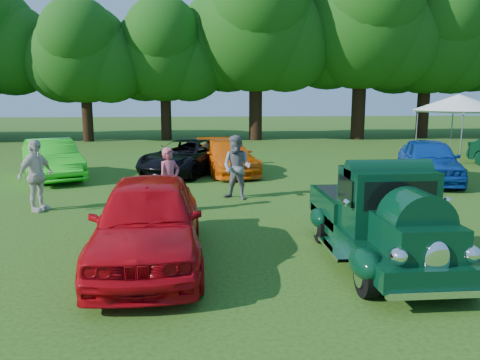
{
  "coord_description": "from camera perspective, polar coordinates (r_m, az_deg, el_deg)",
  "views": [
    {
      "loc": [
        -1.59,
        -9.03,
        3.14
      ],
      "look_at": [
        -0.65,
        2.11,
        1.1
      ],
      "focal_mm": 35.0,
      "sensor_mm": 36.0,
      "label": 1
    }
  ],
  "objects": [
    {
      "name": "red_convertible",
      "position": [
        8.94,
        -11.08,
        -4.86
      ],
      "size": [
        2.11,
        4.91,
        1.65
      ],
      "primitive_type": "imported",
      "rotation": [
        0.0,
        0.0,
        0.03
      ],
      "color": "#B90710",
      "rests_on": "ground"
    },
    {
      "name": "tree_line",
      "position": [
        33.81,
        3.47,
        17.21
      ],
      "size": [
        65.22,
        9.95,
        12.35
      ],
      "color": "black",
      "rests_on": "ground"
    },
    {
      "name": "hero_pickup",
      "position": [
        9.28,
        16.8,
        -4.8
      ],
      "size": [
        2.17,
        4.66,
        1.82
      ],
      "color": "black",
      "rests_on": "ground"
    },
    {
      "name": "spectator_grey",
      "position": [
        14.13,
        -0.38,
        1.53
      ],
      "size": [
        1.19,
        1.12,
        1.95
      ],
      "primitive_type": "imported",
      "rotation": [
        0.0,
        0.0,
        -0.53
      ],
      "color": "slate",
      "rests_on": "ground"
    },
    {
      "name": "ground",
      "position": [
        9.7,
        4.95,
        -8.6
      ],
      "size": [
        120.0,
        120.0,
        0.0
      ],
      "primitive_type": "plane",
      "color": "#244710",
      "rests_on": "ground"
    },
    {
      "name": "back_car_orange",
      "position": [
        18.94,
        -1.62,
        2.82
      ],
      "size": [
        2.74,
        4.83,
        1.32
      ],
      "primitive_type": "imported",
      "rotation": [
        0.0,
        0.0,
        0.2
      ],
      "color": "#F36308",
      "rests_on": "ground"
    },
    {
      "name": "back_car_black",
      "position": [
        18.9,
        -6.58,
        2.81
      ],
      "size": [
        4.22,
        5.4,
        1.36
      ],
      "primitive_type": "imported",
      "rotation": [
        0.0,
        0.0,
        -0.46
      ],
      "color": "black",
      "rests_on": "ground"
    },
    {
      "name": "back_car_blue",
      "position": [
        18.45,
        22.04,
        2.26
      ],
      "size": [
        3.08,
        4.95,
        1.57
      ],
      "primitive_type": "imported",
      "rotation": [
        0.0,
        0.0,
        -0.29
      ],
      "color": "navy",
      "rests_on": "ground"
    },
    {
      "name": "back_car_lime",
      "position": [
        19.09,
        -21.91,
        2.38
      ],
      "size": [
        3.44,
        4.73,
        1.48
      ],
      "primitive_type": "imported",
      "rotation": [
        0.0,
        0.0,
        0.47
      ],
      "color": "#22DA1D",
      "rests_on": "ground"
    },
    {
      "name": "canopy_tent",
      "position": [
        25.38,
        25.11,
        8.52
      ],
      "size": [
        5.53,
        5.53,
        3.17
      ],
      "rotation": [
        0.0,
        0.0,
        0.39
      ],
      "color": "white",
      "rests_on": "ground"
    },
    {
      "name": "spectator_white",
      "position": [
        13.81,
        -23.62,
        0.49
      ],
      "size": [
        0.95,
        1.25,
        1.97
      ],
      "primitive_type": "imported",
      "rotation": [
        0.0,
        0.0,
        1.1
      ],
      "color": "beige",
      "rests_on": "ground"
    },
    {
      "name": "spectator_pink",
      "position": [
        12.71,
        -8.59,
        -0.02
      ],
      "size": [
        0.76,
        0.73,
        1.76
      ],
      "primitive_type": "imported",
      "rotation": [
        0.0,
        0.0,
        0.69
      ],
      "color": "#B94C5C",
      "rests_on": "ground"
    }
  ]
}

